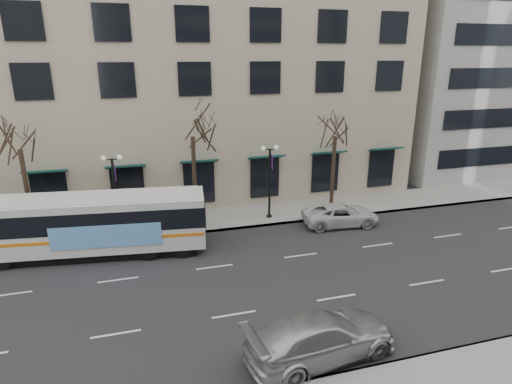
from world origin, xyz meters
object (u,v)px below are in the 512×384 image
object	(u,v)px
tree_far_left	(17,133)
tree_far_right	(336,123)
tree_far_mid	(192,122)
lamp_post_left	(115,191)
silver_car	(321,337)
lamp_post_right	(270,179)
city_bus	(92,223)
white_pickup	(341,215)

from	to	relation	value
tree_far_left	tree_far_right	xyz separation A→B (m)	(20.00, 0.00, -0.28)
tree_far_mid	lamp_post_left	xyz separation A→B (m)	(-4.99, -0.60, -3.96)
tree_far_left	silver_car	world-z (taller)	tree_far_left
silver_car	lamp_post_right	bearing A→B (deg)	-17.42
tree_far_mid	silver_car	bearing A→B (deg)	-80.06
tree_far_mid	silver_car	world-z (taller)	tree_far_mid
tree_far_right	tree_far_left	bearing A→B (deg)	180.00
lamp_post_left	silver_car	distance (m)	16.09
tree_far_right	silver_car	size ratio (longest dim) A/B	1.35
lamp_post_right	city_bus	bearing A→B (deg)	-167.92
tree_far_mid	silver_car	size ratio (longest dim) A/B	1.43
tree_far_mid	lamp_post_right	distance (m)	6.41
tree_far_mid	lamp_post_left	world-z (taller)	tree_far_mid
lamp_post_right	tree_far_mid	bearing A→B (deg)	173.17
tree_far_left	city_bus	world-z (taller)	tree_far_left
lamp_post_left	white_pickup	world-z (taller)	lamp_post_left
tree_far_right	lamp_post_right	size ratio (longest dim) A/B	1.55
tree_far_right	white_pickup	world-z (taller)	tree_far_right
tree_far_left	silver_car	xyz separation A→B (m)	(12.57, -14.65, -5.83)
tree_far_left	white_pickup	size ratio (longest dim) A/B	1.64
tree_far_left	lamp_post_right	xyz separation A→B (m)	(15.01, -0.60, -3.75)
tree_far_left	tree_far_right	world-z (taller)	tree_far_left
lamp_post_right	silver_car	xyz separation A→B (m)	(-2.44, -14.05, -2.08)
tree_far_right	city_bus	world-z (taller)	tree_far_right
white_pickup	lamp_post_left	bearing A→B (deg)	86.56
tree_far_left	city_bus	bearing A→B (deg)	-39.01
tree_far_left	silver_car	bearing A→B (deg)	-49.37
tree_far_right	lamp_post_left	size ratio (longest dim) A/B	1.55
tree_far_right	lamp_post_left	world-z (taller)	tree_far_right
city_bus	white_pickup	bearing A→B (deg)	7.59
tree_far_right	lamp_post_right	world-z (taller)	tree_far_right
tree_far_left	white_pickup	distance (m)	20.40
silver_car	white_pickup	size ratio (longest dim) A/B	1.17
tree_far_left	lamp_post_right	world-z (taller)	tree_far_left
tree_far_right	silver_car	xyz separation A→B (m)	(-7.43, -14.65, -5.56)
lamp_post_right	tree_far_left	bearing A→B (deg)	177.71
tree_far_mid	silver_car	xyz separation A→B (m)	(2.57, -14.65, -6.04)
tree_far_right	city_bus	xyz separation A→B (m)	(-16.28, -3.02, -4.52)
silver_car	city_bus	bearing A→B (deg)	29.68
tree_far_left	tree_far_mid	distance (m)	10.00
city_bus	silver_car	xyz separation A→B (m)	(8.85, -11.63, -1.03)
city_bus	silver_car	world-z (taller)	city_bus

